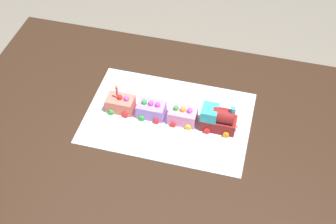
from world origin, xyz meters
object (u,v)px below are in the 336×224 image
cake_car_hopper_bubblegum (183,115)px  cake_car_caboose_lavender (151,109)px  cake_car_tanker_coral (121,104)px  birthday_candle (117,90)px  dining_table (146,145)px  cake_locomotive (218,119)px

cake_car_hopper_bubblegum → cake_car_caboose_lavender: bearing=0.0°
cake_car_tanker_coral → birthday_candle: bearing=0.0°
dining_table → birthday_candle: (0.12, -0.06, 0.21)m
cake_car_hopper_bubblegum → birthday_candle: 0.25m
cake_car_caboose_lavender → birthday_candle: bearing=0.0°
cake_car_hopper_bubblegum → cake_car_caboose_lavender: (0.12, 0.00, 0.00)m
cake_car_tanker_coral → cake_car_caboose_lavender: bearing=-180.0°
cake_locomotive → cake_car_hopper_bubblegum: cake_locomotive is taller
cake_car_caboose_lavender → cake_locomotive: bearing=180.0°
cake_car_caboose_lavender → cake_car_hopper_bubblegum: bearing=180.0°
birthday_candle → cake_locomotive: bearing=180.0°
cake_car_caboose_lavender → birthday_candle: birthday_candle is taller
cake_car_hopper_bubblegum → cake_car_caboose_lavender: size_ratio=1.00×
dining_table → cake_car_tanker_coral: 0.19m
dining_table → cake_car_tanker_coral: (0.11, -0.06, 0.14)m
cake_car_caboose_lavender → dining_table: bearing=80.7°
cake_locomotive → birthday_candle: (0.37, -0.00, 0.05)m
cake_car_caboose_lavender → cake_car_tanker_coral: 0.12m
cake_locomotive → cake_car_tanker_coral: (0.36, -0.00, -0.02)m
cake_locomotive → birthday_candle: bearing=-0.0°
cake_locomotive → birthday_candle: birthday_candle is taller
cake_car_tanker_coral → cake_car_hopper_bubblegum: bearing=-180.0°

